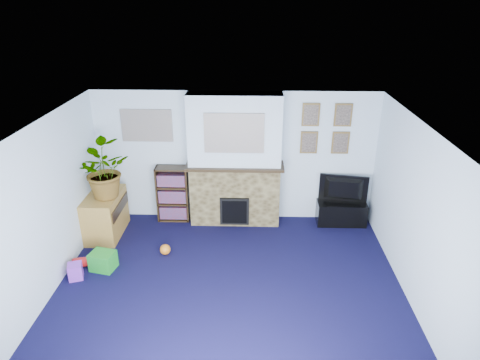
{
  "coord_description": "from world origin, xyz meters",
  "views": [
    {
      "loc": [
        0.31,
        -4.94,
        3.93
      ],
      "look_at": [
        0.13,
        0.93,
        1.33
      ],
      "focal_mm": 32.0,
      "sensor_mm": 36.0,
      "label": 1
    }
  ],
  "objects_px": {
    "television": "(343,190)",
    "sideboard": "(105,216)",
    "tv_stand": "(341,212)",
    "bookshelf": "(173,195)"
  },
  "relations": [
    {
      "from": "tv_stand",
      "to": "television",
      "type": "xyz_separation_m",
      "value": [
        -0.0,
        0.02,
        0.44
      ]
    },
    {
      "from": "television",
      "to": "sideboard",
      "type": "relative_size",
      "value": 0.9
    },
    {
      "from": "television",
      "to": "bookshelf",
      "type": "distance_m",
      "value": 3.1
    },
    {
      "from": "bookshelf",
      "to": "sideboard",
      "type": "height_order",
      "value": "bookshelf"
    },
    {
      "from": "television",
      "to": "bookshelf",
      "type": "xyz_separation_m",
      "value": [
        -3.09,
        0.06,
        -0.17
      ]
    },
    {
      "from": "bookshelf",
      "to": "sideboard",
      "type": "bearing_deg",
      "value": -152.43
    },
    {
      "from": "television",
      "to": "sideboard",
      "type": "bearing_deg",
      "value": 16.8
    },
    {
      "from": "television",
      "to": "sideboard",
      "type": "height_order",
      "value": "television"
    },
    {
      "from": "sideboard",
      "to": "bookshelf",
      "type": "bearing_deg",
      "value": 27.57
    },
    {
      "from": "television",
      "to": "bookshelf",
      "type": "bearing_deg",
      "value": 8.74
    }
  ]
}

